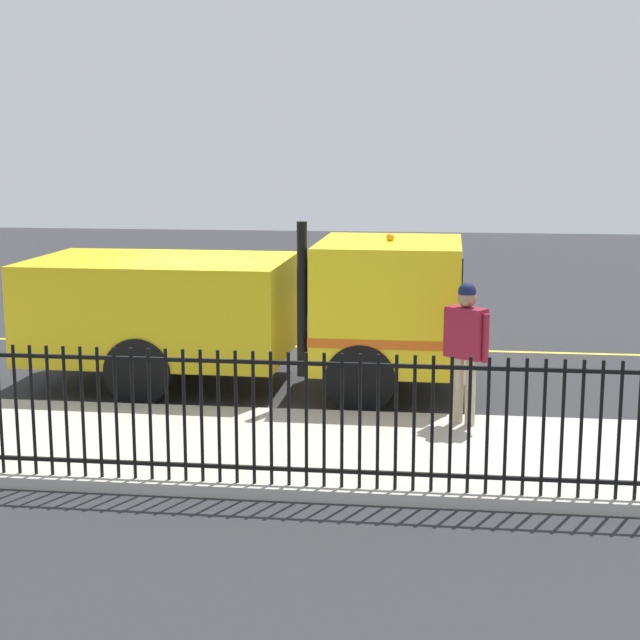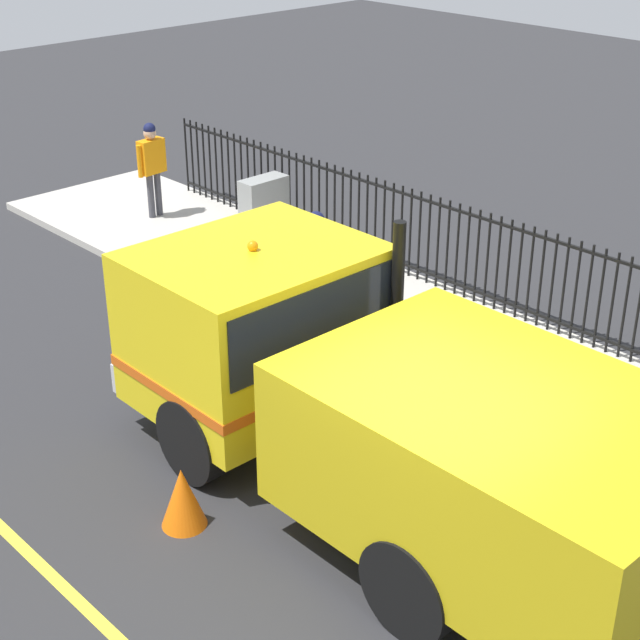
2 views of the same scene
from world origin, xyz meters
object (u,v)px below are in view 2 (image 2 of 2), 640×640
Objects in this scene: worker_standing at (316,262)px; pedestrian_distant at (152,160)px; utility_cabinet at (264,208)px; work_truck at (366,387)px; traffic_cone at (183,497)px.

worker_standing is 5.58m from pedestrian_distant.
worker_standing is 1.74× the size of utility_cabinet.
work_truck reaches higher than worker_standing.
work_truck is 9.93× the size of traffic_cone.
pedestrian_distant is 2.31m from utility_cabinet.
traffic_cone is at bearing -27.01° from worker_standing.
utility_cabinet is at bearing 43.22° from traffic_cone.
utility_cabinet is 7.65m from traffic_cone.
utility_cabinet reaches higher than traffic_cone.
work_truck is 2.12m from traffic_cone.
pedestrian_distant is at bearing 109.46° from utility_cabinet.
worker_standing reaches higher than utility_cabinet.
worker_standing is 3.90m from utility_cabinet.
work_truck is 3.86× the size of pedestrian_distant.
pedestrian_distant is at bearing -157.11° from worker_standing.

